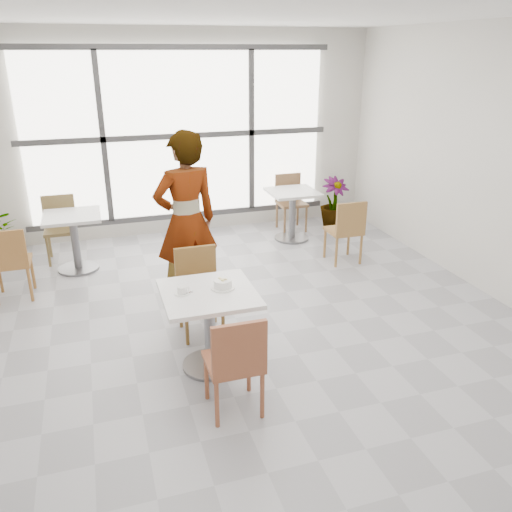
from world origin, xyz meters
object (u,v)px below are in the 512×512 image
object	(u,v)px
main_table	(209,315)
chair_near	(236,360)
bg_chair_left_far	(60,224)
bg_chair_right_near	(347,228)
plant_right	(334,203)
bg_table_right	(292,208)
bg_chair_left_near	(9,259)
oatmeal_bowl	(223,284)
bg_chair_right_far	(290,198)
chair_far	(198,285)
coffee_cup	(182,291)
bg_table_left	(74,234)
person	(186,222)

from	to	relation	value
main_table	chair_near	xyz separation A→B (m)	(0.04, -0.72, -0.02)
main_table	bg_chair_left_far	xyz separation A→B (m)	(-1.34, 3.19, -0.02)
bg_chair_right_near	plant_right	xyz separation A→B (m)	(0.51, 1.45, -0.10)
main_table	bg_table_right	distance (m)	3.56
bg_chair_left_near	bg_chair_left_far	bearing A→B (deg)	-112.94
bg_chair_left_far	plant_right	size ratio (longest dim) A/B	1.08
oatmeal_bowl	bg_chair_left_near	xyz separation A→B (m)	(-1.97, 1.97, -0.29)
bg_chair_left_far	bg_chair_right_far	size ratio (longest dim) A/B	1.00
chair_far	coffee_cup	xyz separation A→B (m)	(-0.26, -0.67, 0.28)
bg_table_right	oatmeal_bowl	bearing A→B (deg)	-121.54
chair_near	bg_chair_right_far	distance (m)	4.66
chair_near	bg_chair_right_far	size ratio (longest dim) A/B	1.00
bg_table_left	bg_table_right	world-z (taller)	same
oatmeal_bowl	person	world-z (taller)	person
main_table	bg_table_left	xyz separation A→B (m)	(-1.15, 2.72, -0.04)
bg_chair_right_near	oatmeal_bowl	bearing A→B (deg)	40.58
bg_table_right	bg_chair_left_far	size ratio (longest dim) A/B	0.86
bg_chair_left_near	plant_right	bearing A→B (deg)	-164.21
chair_far	main_table	bearing A→B (deg)	-93.73
chair_far	bg_table_left	world-z (taller)	chair_far
coffee_cup	plant_right	world-z (taller)	coffee_cup
chair_near	bg_chair_right_far	world-z (taller)	same
bg_table_right	coffee_cup	bearing A→B (deg)	-126.24
bg_chair_left_near	bg_chair_right_near	size ratio (longest dim) A/B	1.00
person	chair_far	bearing A→B (deg)	76.64
chair_near	bg_table_right	world-z (taller)	chair_near
chair_near	bg_table_left	distance (m)	3.64
bg_chair_right_far	chair_far	bearing A→B (deg)	-126.43
coffee_cup	person	distance (m)	1.32
bg_table_left	chair_far	bearing A→B (deg)	-59.32
main_table	chair_far	distance (m)	0.70
main_table	chair_near	world-z (taller)	chair_near
plant_right	bg_table_right	bearing A→B (deg)	-158.38
oatmeal_bowl	chair_near	bearing A→B (deg)	-97.08
bg_table_left	main_table	bearing A→B (deg)	-66.98
coffee_cup	bg_table_right	bearing A→B (deg)	53.76
bg_table_left	bg_chair_left_far	distance (m)	0.51
bg_chair_left_near	bg_chair_right_near	bearing A→B (deg)	178.08
main_table	bg_chair_left_near	world-z (taller)	bg_chair_left_near
main_table	bg_chair_left_far	size ratio (longest dim) A/B	0.92
oatmeal_bowl	bg_chair_left_far	xyz separation A→B (m)	(-1.47, 3.16, -0.29)
bg_table_right	bg_chair_right_far	bearing A→B (deg)	73.20
chair_near	bg_chair_left_near	distance (m)	3.31
chair_far	bg_chair_right_far	bearing A→B (deg)	53.57
bg_chair_right_far	plant_right	size ratio (longest dim) A/B	1.08
oatmeal_bowl	bg_chair_right_far	bearing A→B (deg)	60.35
oatmeal_bowl	bg_table_left	bearing A→B (deg)	115.62
plant_right	person	bearing A→B (deg)	-143.68
bg_chair_left_near	main_table	bearing A→B (deg)	132.55
chair_near	plant_right	bearing A→B (deg)	-124.28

